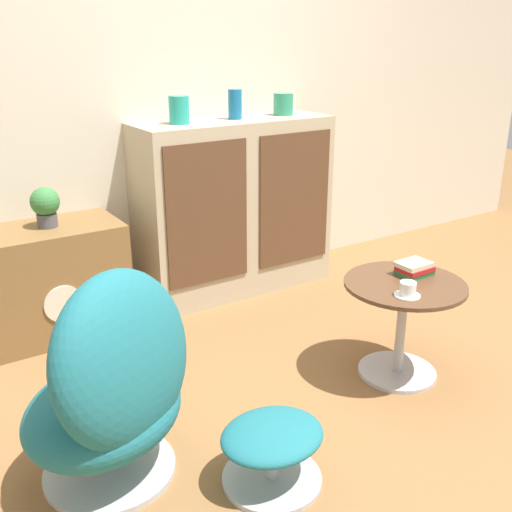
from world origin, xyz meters
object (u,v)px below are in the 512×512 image
object	(u,v)px
potted_plant	(45,205)
book_stack	(414,268)
vase_leftmost	(179,110)
sideboard	(235,207)
teacup	(408,290)
egg_chair	(114,387)
ottoman	(272,444)
coffee_table	(402,316)
vase_inner_right	(283,104)
vase_inner_left	(235,104)
tv_console	(51,281)

from	to	relation	value
potted_plant	book_stack	size ratio (longest dim) A/B	1.31
vase_leftmost	potted_plant	bearing A→B (deg)	-179.72
sideboard	teacup	distance (m)	1.42
sideboard	egg_chair	size ratio (longest dim) A/B	1.45
book_stack	ottoman	bearing A→B (deg)	-162.35
coffee_table	vase_leftmost	world-z (taller)	vase_leftmost
ottoman	vase_inner_right	xyz separation A→B (m)	(1.16, 1.59, 0.96)
vase_inner_left	vase_inner_right	distance (m)	0.34
potted_plant	book_stack	distance (m)	1.83
vase_inner_left	vase_inner_right	xyz separation A→B (m)	(0.34, 0.00, -0.02)
teacup	book_stack	distance (m)	0.26
egg_chair	book_stack	distance (m)	1.46
egg_chair	book_stack	xyz separation A→B (m)	(1.45, 0.01, 0.12)
egg_chair	vase_inner_right	distance (m)	2.18
sideboard	potted_plant	size ratio (longest dim) A/B	5.82
egg_chair	potted_plant	bearing A→B (deg)	83.59
coffee_table	potted_plant	bearing A→B (deg)	132.75
vase_leftmost	tv_console	bearing A→B (deg)	-179.69
egg_chair	vase_leftmost	size ratio (longest dim) A/B	5.47
sideboard	potted_plant	bearing A→B (deg)	180.00
book_stack	coffee_table	bearing A→B (deg)	-155.98
vase_inner_right	potted_plant	bearing A→B (deg)	-179.85
vase_inner_right	teacup	size ratio (longest dim) A/B	1.16
vase_leftmost	vase_inner_right	xyz separation A→B (m)	(0.70, 0.00, -0.01)
egg_chair	teacup	size ratio (longest dim) A/B	7.38
coffee_table	teacup	xyz separation A→B (m)	(-0.10, -0.11, 0.19)
egg_chair	ottoman	bearing A→B (deg)	-35.31
sideboard	tv_console	world-z (taller)	sideboard
ottoman	teacup	world-z (taller)	teacup
ottoman	potted_plant	bearing A→B (deg)	100.77
teacup	book_stack	world-z (taller)	teacup
sideboard	vase_leftmost	distance (m)	0.69
book_stack	tv_console	bearing A→B (deg)	136.56
tv_console	ottoman	bearing A→B (deg)	-78.44
egg_chair	ottoman	xyz separation A→B (m)	(0.44, -0.31, -0.22)
ottoman	vase_leftmost	xyz separation A→B (m)	(0.47, 1.59, 0.97)
egg_chair	vase_inner_right	world-z (taller)	vase_inner_right
vase_inner_left	potted_plant	world-z (taller)	vase_inner_left
tv_console	teacup	distance (m)	1.82
tv_console	potted_plant	size ratio (longest dim) A/B	3.65
sideboard	vase_inner_left	world-z (taller)	vase_inner_left
book_stack	vase_leftmost	bearing A→B (deg)	113.26
sideboard	book_stack	world-z (taller)	sideboard
coffee_table	book_stack	world-z (taller)	book_stack
ottoman	book_stack	world-z (taller)	book_stack
teacup	book_stack	bearing A→B (deg)	37.13
book_stack	potted_plant	bearing A→B (deg)	136.06
ottoman	coffee_table	distance (m)	0.96
sideboard	ottoman	distance (m)	1.82
ottoman	teacup	distance (m)	0.89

